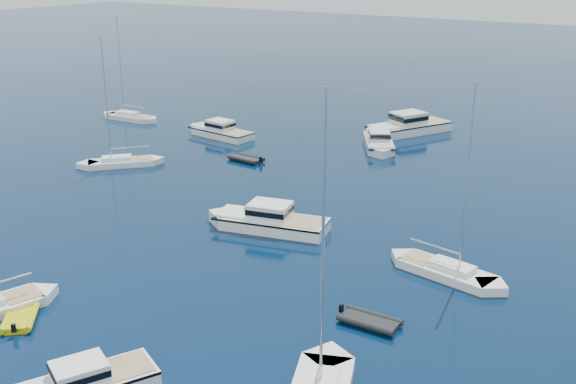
% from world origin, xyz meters
% --- Properties ---
extents(motor_cruiser_centre, '(10.61, 5.44, 2.67)m').
position_xyz_m(motor_cruiser_centre, '(4.13, 24.01, 0.00)').
color(motor_cruiser_centre, white).
rests_on(motor_cruiser_centre, ground).
extents(motor_cruiser_far_l, '(9.60, 3.85, 2.45)m').
position_xyz_m(motor_cruiser_far_l, '(-16.54, 43.99, 0.00)').
color(motor_cruiser_far_l, silver).
rests_on(motor_cruiser_far_l, ground).
extents(motor_cruiser_distant, '(8.58, 12.42, 3.16)m').
position_xyz_m(motor_cruiser_distant, '(0.67, 56.96, 0.00)').
color(motor_cruiser_distant, silver).
rests_on(motor_cruiser_distant, ground).
extents(motor_cruiser_horizon, '(7.26, 9.32, 2.42)m').
position_xyz_m(motor_cruiser_horizon, '(0.90, 49.43, 0.00)').
color(motor_cruiser_horizon, silver).
rests_on(motor_cruiser_horizon, ground).
extents(sailboat_mid_l, '(7.63, 8.08, 12.98)m').
position_xyz_m(sailboat_mid_l, '(-17.37, 29.66, 0.00)').
color(sailboat_mid_l, white).
rests_on(sailboat_mid_l, ground).
extents(sailboat_centre, '(9.26, 3.87, 13.21)m').
position_xyz_m(sailboat_centre, '(18.43, 23.73, 0.00)').
color(sailboat_centre, white).
rests_on(sailboat_centre, ground).
extents(sailboat_far_l, '(9.10, 2.94, 13.17)m').
position_xyz_m(sailboat_far_l, '(-31.20, 44.44, 0.00)').
color(sailboat_far_l, white).
rests_on(sailboat_far_l, ground).
extents(tender_yellow, '(4.15, 4.24, 0.95)m').
position_xyz_m(tender_yellow, '(0.30, 5.02, 0.00)').
color(tender_yellow, '#C2C10B').
rests_on(tender_yellow, ground).
extents(tender_grey_near, '(3.67, 2.09, 0.95)m').
position_xyz_m(tender_grey_near, '(17.16, 15.40, 0.00)').
color(tender_grey_near, black).
rests_on(tender_grey_near, ground).
extents(tender_grey_far, '(3.88, 2.27, 0.95)m').
position_xyz_m(tender_grey_far, '(-8.06, 37.72, 0.00)').
color(tender_grey_far, black).
rests_on(tender_grey_far, ground).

